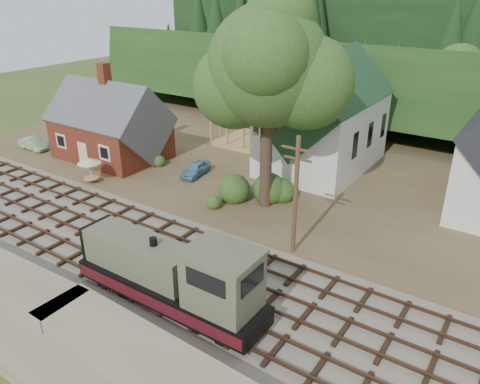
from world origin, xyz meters
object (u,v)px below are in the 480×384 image
Objects in this scene: patio_set at (89,162)px; car_blue at (195,169)px; car_green at (33,144)px; locomotive at (175,277)px.

car_blue is at bearing 44.37° from patio_set.
car_blue is at bearing -77.88° from car_green.
patio_set is (11.81, -2.42, 1.27)m from car_green.
car_green is 12.13m from patio_set.
patio_set is at bearing 153.44° from locomotive.
locomotive is at bearing -62.41° from car_blue.
car_blue is 9.01m from patio_set.
locomotive is 5.06× the size of patio_set.
patio_set is (-6.38, -6.24, 1.27)m from car_blue.
patio_set reaches higher than car_green.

